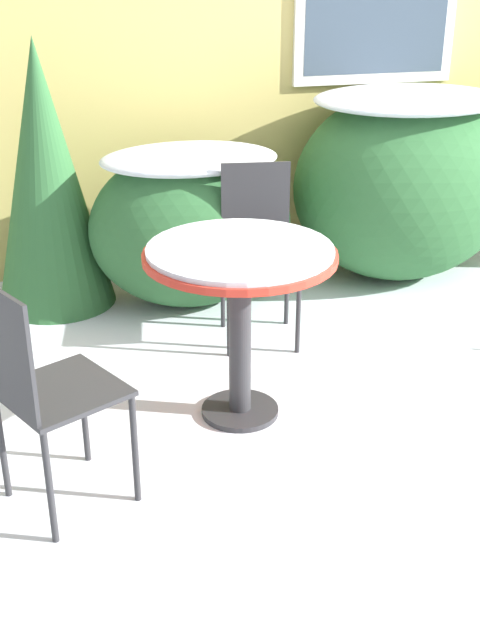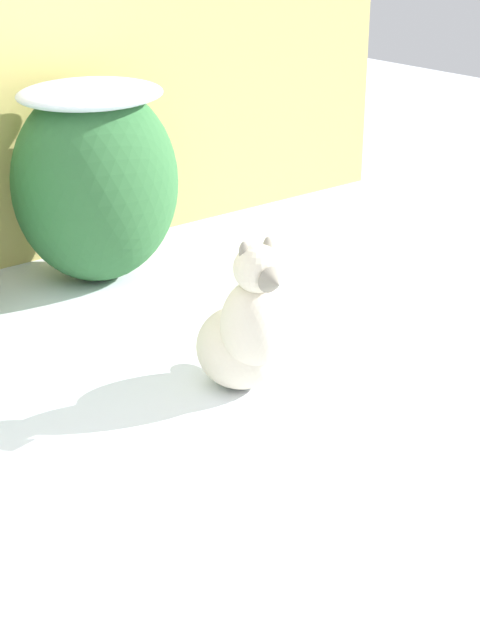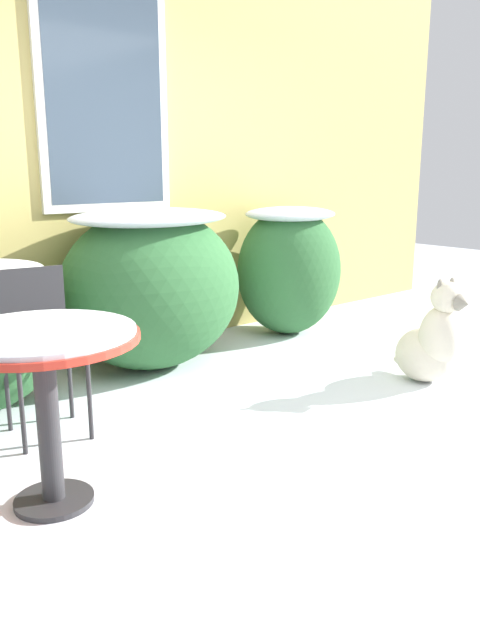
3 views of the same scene
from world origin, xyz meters
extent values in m
ellipsoid|color=#2D6033|center=(1.49, 1.71, 0.54)|extent=(0.91, 0.83, 1.07)
ellipsoid|color=silver|center=(1.49, 1.71, 1.01)|extent=(0.77, 0.70, 0.12)
ellipsoid|color=beige|center=(1.29, 0.23, 0.18)|extent=(0.43, 0.45, 0.36)
ellipsoid|color=beige|center=(1.28, 0.11, 0.33)|extent=(0.33, 0.30, 0.39)
sphere|color=beige|center=(1.27, 0.09, 0.59)|extent=(0.20, 0.20, 0.20)
cone|color=gray|center=(1.25, -0.04, 0.57)|extent=(0.12, 0.09, 0.11)
ellipsoid|color=gray|center=(1.22, 0.11, 0.66)|extent=(0.05, 0.03, 0.09)
ellipsoid|color=gray|center=(1.33, 0.10, 0.66)|extent=(0.05, 0.03, 0.09)
ellipsoid|color=beige|center=(1.32, 0.41, 0.08)|extent=(0.10, 0.19, 0.07)
camera|label=1|loc=(-2.04, -2.53, 1.81)|focal=45.00mm
camera|label=2|loc=(-1.08, -2.72, 2.00)|focal=55.00mm
camera|label=3|loc=(-2.20, -1.98, 1.37)|focal=35.00mm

